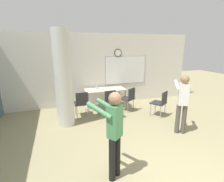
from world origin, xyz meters
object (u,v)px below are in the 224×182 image
chair_table_right (128,97)px  chair_table_front (112,102)px  chair_table_left (82,102)px  folding_table (105,90)px  chair_mid_room (160,102)px  bottle_on_table (97,87)px  person_playing_front (114,129)px  person_playing_side (183,100)px

chair_table_right → chair_table_front: bearing=-156.5°
chair_table_left → chair_table_front: bearing=-16.9°
chair_table_front → folding_table: bearing=87.7°
chair_mid_room → chair_table_right: bearing=136.8°
bottle_on_table → person_playing_front: bearing=-98.8°
person_playing_side → bottle_on_table: bearing=121.7°
folding_table → chair_mid_room: 2.08m
bottle_on_table → chair_table_front: bearing=-76.8°
person_playing_front → chair_mid_room: bearing=42.8°
person_playing_front → person_playing_side: bearing=24.5°
person_playing_side → person_playing_front: bearing=-155.5°
chair_mid_room → person_playing_front: size_ratio=0.54×
bottle_on_table → chair_table_right: bearing=-37.6°
chair_table_front → chair_table_left: size_ratio=1.00×
chair_mid_room → person_playing_side: bearing=-96.3°
chair_mid_room → chair_table_left: size_ratio=1.00×
folding_table → chair_mid_room: (1.52, -1.41, -0.17)m
chair_table_left → person_playing_side: size_ratio=0.54×
chair_table_right → person_playing_front: person_playing_front is taller
chair_table_left → folding_table: bearing=33.2°
chair_mid_room → folding_table: bearing=137.2°
folding_table → chair_table_left: (-1.00, -0.66, -0.17)m
folding_table → person_playing_side: size_ratio=0.95×
folding_table → chair_table_right: (0.69, -0.63, -0.17)m
person_playing_side → chair_table_front: bearing=131.0°
chair_mid_room → chair_table_right: (-0.83, 0.78, 0.00)m
chair_mid_room → person_playing_front: (-2.40, -2.23, 0.44)m
bottle_on_table → chair_table_right: 1.28m
folding_table → chair_table_left: size_ratio=1.76×
person_playing_front → bottle_on_table: bearing=81.2°
chair_table_front → chair_table_right: size_ratio=1.00×
bottle_on_table → chair_table_left: bearing=-132.1°
bottle_on_table → chair_table_left: 1.10m
chair_table_front → chair_mid_room: same height
chair_table_front → chair_mid_room: 1.63m
folding_table → chair_table_left: bearing=-146.8°
chair_table_front → person_playing_side: (1.43, -1.65, 0.44)m
chair_table_left → chair_table_right: bearing=0.9°
bottle_on_table → chair_mid_room: bottle_on_table is taller
folding_table → chair_table_front: size_ratio=1.76×
person_playing_front → chair_table_left: bearing=92.5°
folding_table → chair_mid_room: size_ratio=1.76×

